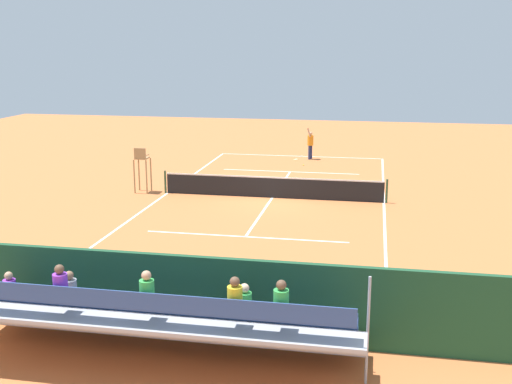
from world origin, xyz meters
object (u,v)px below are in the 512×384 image
tennis_net (272,187)px  tennis_player (310,143)px  tennis_racket (296,159)px  bleacher_stand (159,320)px  tennis_ball_near (303,165)px  umpire_chair (142,165)px  equipment_bag (216,318)px  courtside_bench (275,307)px

tennis_net → tennis_player: size_ratio=5.35×
tennis_player → tennis_racket: size_ratio=3.29×
bleacher_stand → tennis_player: (-0.66, -25.50, 0.05)m
tennis_net → tennis_ball_near: size_ratio=156.06×
tennis_net → umpire_chair: (6.20, 0.07, 0.81)m
equipment_bag → tennis_racket: 23.27m
equipment_bag → tennis_net: bearing=-86.7°
courtside_bench → equipment_bag: courtside_bench is taller
tennis_racket → tennis_ball_near: tennis_ball_near is taller
bleacher_stand → tennis_player: size_ratio=4.70×
bleacher_stand → equipment_bag: bleacher_stand is taller
equipment_bag → tennis_racket: equipment_bag is taller
tennis_net → tennis_ball_near: tennis_net is taller
tennis_net → tennis_player: tennis_player is taller
bleacher_stand → equipment_bag: size_ratio=10.07×
umpire_chair → tennis_ball_near: (-6.71, -8.05, -1.28)m
umpire_chair → tennis_ball_near: bearing=-129.8°
umpire_chair → equipment_bag: size_ratio=2.38×
bleacher_stand → tennis_net: bearing=-90.0°
tennis_racket → equipment_bag: bearing=92.4°
tennis_net → courtside_bench: tennis_net is taller
tennis_net → equipment_bag: bearing=93.3°
tennis_player → umpire_chair: bearing=56.0°
bleacher_stand → tennis_racket: bleacher_stand is taller
equipment_bag → tennis_player: tennis_player is taller
tennis_net → tennis_player: 10.15m
tennis_player → tennis_net: bearing=86.2°
tennis_racket → tennis_ball_near: 2.00m
bleacher_stand → equipment_bag: (-0.77, -1.99, -0.79)m
bleacher_stand → courtside_bench: bleacher_stand is taller
courtside_bench → tennis_player: (1.57, -23.38, 0.46)m
umpire_chair → tennis_player: size_ratio=1.11×
tennis_net → equipment_bag: 13.43m
tennis_player → bleacher_stand: bearing=88.5°
umpire_chair → equipment_bag: umpire_chair is taller
umpire_chair → tennis_ball_near: size_ratio=32.42×
equipment_bag → tennis_racket: size_ratio=1.54×
courtside_bench → equipment_bag: size_ratio=2.00×
bleacher_stand → umpire_chair: (6.21, -15.32, 0.35)m
tennis_racket → courtside_bench: bearing=96.0°
umpire_chair → courtside_bench: 15.69m
bleacher_stand → tennis_racket: 25.25m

